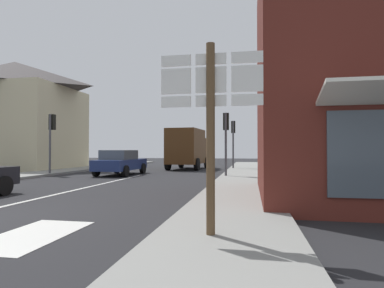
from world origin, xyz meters
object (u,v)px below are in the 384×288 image
(delivery_truck, at_px, (188,148))
(traffic_light_far_right, at_px, (233,134))
(route_sign_post, at_px, (211,118))
(traffic_light_near_left, at_px, (52,130))
(sedan_far, at_px, (120,162))
(traffic_light_near_right, at_px, (226,130))

(delivery_truck, distance_m, traffic_light_far_right, 3.66)
(route_sign_post, xyz_separation_m, traffic_light_near_left, (-10.82, 11.75, 0.64))
(sedan_far, bearing_deg, route_sign_post, -61.35)
(sedan_far, height_order, route_sign_post, route_sign_post)
(traffic_light_near_right, bearing_deg, delivery_truck, 115.79)
(sedan_far, bearing_deg, traffic_light_far_right, 44.50)
(sedan_far, bearing_deg, delivery_truck, 65.95)
(sedan_far, height_order, traffic_light_far_right, traffic_light_far_right)
(route_sign_post, bearing_deg, traffic_light_near_left, 132.63)
(delivery_truck, xyz_separation_m, traffic_light_near_left, (-6.66, -7.34, 0.99))
(route_sign_post, xyz_separation_m, traffic_light_near_right, (-0.65, 11.84, 0.55))
(sedan_far, height_order, traffic_light_near_left, traffic_light_near_left)
(delivery_truck, relative_size, route_sign_post, 1.61)
(traffic_light_near_right, height_order, traffic_light_far_right, traffic_light_far_right)
(delivery_truck, relative_size, traffic_light_near_left, 1.44)
(traffic_light_near_left, bearing_deg, route_sign_post, -47.37)
(traffic_light_near_right, relative_size, traffic_light_far_right, 0.94)
(delivery_truck, distance_m, route_sign_post, 19.55)
(sedan_far, distance_m, traffic_light_near_left, 4.40)
(delivery_truck, bearing_deg, sedan_far, -114.05)
(traffic_light_near_right, xyz_separation_m, traffic_light_far_right, (0.00, 7.15, 0.16))
(traffic_light_far_right, bearing_deg, sedan_far, -135.50)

